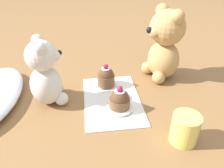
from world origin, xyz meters
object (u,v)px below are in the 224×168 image
(cupcake_near_cream_bear, at_px, (106,77))
(teddy_bear_cream, at_px, (46,74))
(saucer_plate, at_px, (119,107))
(juice_glass, at_px, (185,129))
(cupcake_near_tan_bear, at_px, (120,100))
(teddy_bear_tan, at_px, (164,44))

(cupcake_near_cream_bear, bearing_deg, teddy_bear_cream, 108.46)
(teddy_bear_cream, bearing_deg, cupcake_near_cream_bear, -87.53)
(teddy_bear_cream, bearing_deg, saucer_plate, -124.91)
(saucer_plate, relative_size, juice_glass, 1.04)
(saucer_plate, height_order, juice_glass, juice_glass)
(cupcake_near_tan_bear, distance_m, juice_glass, 0.18)
(teddy_bear_cream, bearing_deg, teddy_bear_tan, -90.96)
(cupcake_near_tan_bear, height_order, juice_glass, cupcake_near_tan_bear)
(cupcake_near_cream_bear, height_order, cupcake_near_tan_bear, cupcake_near_cream_bear)
(teddy_bear_tan, distance_m, cupcake_near_cream_bear, 0.21)
(teddy_bear_cream, distance_m, cupcake_near_tan_bear, 0.21)
(teddy_bear_tan, bearing_deg, juice_glass, -22.32)
(teddy_bear_cream, relative_size, cupcake_near_tan_bear, 2.91)
(juice_glass, bearing_deg, saucer_plate, 44.56)
(cupcake_near_cream_bear, height_order, saucer_plate, cupcake_near_cream_bear)
(saucer_plate, bearing_deg, cupcake_near_tan_bear, 90.00)
(teddy_bear_tan, distance_m, juice_glass, 0.31)
(cupcake_near_cream_bear, height_order, juice_glass, cupcake_near_cream_bear)
(cupcake_near_cream_bear, relative_size, cupcake_near_tan_bear, 1.12)
(teddy_bear_cream, bearing_deg, juice_glass, -137.37)
(saucer_plate, relative_size, cupcake_near_tan_bear, 1.14)
(cupcake_near_tan_bear, bearing_deg, teddy_bear_cream, 71.08)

